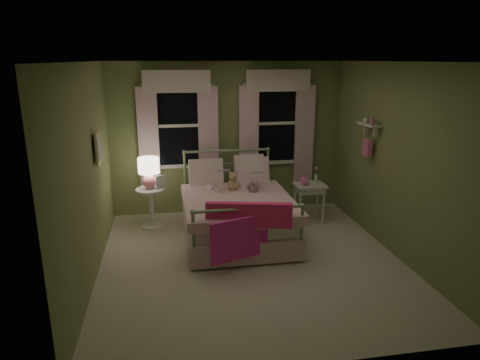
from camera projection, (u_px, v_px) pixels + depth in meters
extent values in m
plane|color=white|center=(251.00, 261.00, 5.78)|extent=(4.20, 4.20, 0.00)
plane|color=white|center=(253.00, 62.00, 5.07)|extent=(4.20, 4.20, 0.00)
plane|color=#7A8D54|center=(228.00, 139.00, 7.41)|extent=(4.00, 0.00, 4.00)
plane|color=#7A8D54|center=(304.00, 231.00, 3.44)|extent=(4.00, 0.00, 4.00)
plane|color=#7A8D54|center=(88.00, 175.00, 5.09)|extent=(0.00, 4.20, 4.20)
plane|color=#7A8D54|center=(398.00, 161.00, 5.76)|extent=(0.00, 4.20, 4.20)
cube|color=white|center=(236.00, 211.00, 6.44)|extent=(1.44, 1.94, 0.26)
cube|color=white|center=(236.00, 226.00, 6.50)|extent=(1.54, 2.02, 0.30)
cube|color=white|center=(238.00, 203.00, 6.24)|extent=(1.58, 1.75, 0.14)
cylinder|color=#9EB793|center=(191.00, 222.00, 6.35)|extent=(0.04, 1.90, 0.04)
cylinder|color=#9EB793|center=(280.00, 216.00, 6.58)|extent=(0.04, 1.90, 0.04)
cylinder|color=#9EB793|center=(185.00, 186.00, 7.19)|extent=(0.04, 0.04, 1.15)
cylinder|color=#9EB793|center=(267.00, 182.00, 7.43)|extent=(0.04, 0.04, 1.15)
sphere|color=#9EB793|center=(184.00, 152.00, 7.04)|extent=(0.07, 0.07, 0.07)
sphere|color=#9EB793|center=(268.00, 149.00, 7.27)|extent=(0.07, 0.07, 0.07)
cylinder|color=#9EB793|center=(227.00, 151.00, 7.16)|extent=(1.42, 0.04, 0.04)
cylinder|color=#9EB793|center=(227.00, 163.00, 7.22)|extent=(1.38, 0.03, 0.03)
cylinder|color=#9EB793|center=(194.00, 242.00, 5.40)|extent=(0.04, 0.04, 0.80)
cylinder|color=#9EB793|center=(301.00, 234.00, 5.64)|extent=(0.04, 0.04, 0.80)
sphere|color=#9EB793|center=(193.00, 212.00, 5.29)|extent=(0.07, 0.07, 0.07)
sphere|color=#9EB793|center=(303.00, 206.00, 5.53)|extent=(0.07, 0.07, 0.07)
cylinder|color=#9EB793|center=(249.00, 209.00, 5.41)|extent=(1.42, 0.04, 0.04)
cube|color=white|center=(206.00, 176.00, 6.93)|extent=(0.55, 0.32, 0.57)
cube|color=white|center=(252.00, 174.00, 7.06)|extent=(0.55, 0.32, 0.57)
cube|color=white|center=(249.00, 169.00, 7.03)|extent=(0.48, 0.30, 0.51)
cube|color=#F83079|center=(249.00, 215.00, 5.43)|extent=(1.10, 0.33, 0.32)
cube|color=#F32FA8|center=(250.00, 237.00, 5.44)|extent=(1.05, 0.41, 0.55)
imported|color=#F7D1DD|center=(214.00, 173.00, 6.68)|extent=(0.28, 0.23, 0.67)
imported|color=#F7D1DD|center=(249.00, 170.00, 6.77)|extent=(0.36, 0.28, 0.73)
imported|color=beige|center=(216.00, 174.00, 6.43)|extent=(0.20, 0.13, 0.26)
imported|color=beige|center=(252.00, 175.00, 6.54)|extent=(0.20, 0.12, 0.26)
sphere|color=tan|center=(233.00, 185.00, 6.63)|extent=(0.19, 0.19, 0.19)
sphere|color=tan|center=(233.00, 176.00, 6.57)|extent=(0.13, 0.13, 0.13)
sphere|color=tan|center=(230.00, 173.00, 6.55)|extent=(0.05, 0.05, 0.05)
sphere|color=tan|center=(236.00, 173.00, 6.57)|extent=(0.05, 0.05, 0.05)
sphere|color=tan|center=(228.00, 184.00, 6.58)|extent=(0.07, 0.07, 0.07)
sphere|color=tan|center=(239.00, 184.00, 6.61)|extent=(0.07, 0.07, 0.07)
sphere|color=#8C6B51|center=(234.00, 178.00, 6.52)|extent=(0.05, 0.05, 0.05)
cylinder|color=white|center=(150.00, 190.00, 6.78)|extent=(0.46, 0.46, 0.04)
cylinder|color=white|center=(151.00, 208.00, 6.86)|extent=(0.08, 0.08, 0.60)
cylinder|color=white|center=(152.00, 226.00, 6.95)|extent=(0.34, 0.34, 0.03)
sphere|color=pink|center=(150.00, 181.00, 6.74)|extent=(0.22, 0.22, 0.22)
cylinder|color=pink|center=(149.00, 174.00, 6.71)|extent=(0.03, 0.03, 0.13)
cylinder|color=#FFEAC6|center=(149.00, 165.00, 6.67)|extent=(0.33, 0.33, 0.24)
imported|color=beige|center=(156.00, 189.00, 6.71)|extent=(0.23, 0.27, 0.02)
cube|color=white|center=(310.00, 185.00, 7.02)|extent=(0.50, 0.40, 0.04)
cube|color=white|center=(310.00, 189.00, 7.04)|extent=(0.44, 0.34, 0.08)
cylinder|color=white|center=(300.00, 207.00, 6.93)|extent=(0.04, 0.04, 0.60)
cylinder|color=white|center=(324.00, 206.00, 7.00)|extent=(0.04, 0.04, 0.60)
cylinder|color=white|center=(295.00, 202.00, 7.22)|extent=(0.04, 0.04, 0.60)
cylinder|color=white|center=(317.00, 200.00, 7.28)|extent=(0.04, 0.04, 0.60)
sphere|color=pink|center=(304.00, 181.00, 6.98)|extent=(0.14, 0.14, 0.14)
cube|color=pink|center=(306.00, 184.00, 6.90)|extent=(0.11, 0.06, 0.04)
cylinder|color=white|center=(316.00, 179.00, 7.06)|extent=(0.05, 0.05, 0.14)
cylinder|color=#4C7F3F|center=(316.00, 172.00, 7.03)|extent=(0.01, 0.01, 0.12)
sphere|color=pink|center=(316.00, 168.00, 7.02)|extent=(0.06, 0.06, 0.06)
cube|color=black|center=(178.00, 126.00, 7.19)|extent=(0.76, 0.02, 1.35)
cube|color=white|center=(177.00, 83.00, 6.98)|extent=(0.84, 0.05, 0.06)
cube|color=white|center=(180.00, 166.00, 7.36)|extent=(0.84, 0.05, 0.06)
cube|color=white|center=(154.00, 126.00, 7.11)|extent=(0.06, 0.05, 1.40)
cube|color=white|center=(202.00, 125.00, 7.24)|extent=(0.06, 0.05, 1.40)
cube|color=white|center=(178.00, 126.00, 7.17)|extent=(0.76, 0.04, 0.05)
cube|color=silver|center=(148.00, 139.00, 7.10)|extent=(0.34, 0.06, 1.70)
cube|color=white|center=(208.00, 137.00, 7.27)|extent=(0.34, 0.06, 1.70)
cube|color=white|center=(177.00, 81.00, 6.91)|extent=(1.10, 0.08, 0.36)
cylinder|color=white|center=(177.00, 85.00, 6.97)|extent=(1.20, 0.03, 0.03)
cube|color=black|center=(276.00, 123.00, 7.47)|extent=(0.76, 0.02, 1.35)
cube|color=white|center=(277.00, 82.00, 7.26)|extent=(0.84, 0.05, 0.06)
cube|color=white|center=(275.00, 162.00, 7.65)|extent=(0.84, 0.05, 0.06)
cube|color=white|center=(254.00, 124.00, 7.39)|extent=(0.06, 0.05, 1.40)
cube|color=white|center=(298.00, 123.00, 7.52)|extent=(0.06, 0.05, 1.40)
cube|color=white|center=(276.00, 123.00, 7.45)|extent=(0.76, 0.04, 0.05)
cube|color=white|center=(249.00, 136.00, 7.38)|extent=(0.34, 0.06, 1.70)
cube|color=silver|center=(304.00, 134.00, 7.55)|extent=(0.34, 0.06, 1.70)
cube|color=white|center=(278.00, 81.00, 7.19)|extent=(1.10, 0.08, 0.36)
cylinder|color=white|center=(278.00, 84.00, 7.25)|extent=(1.20, 0.03, 0.03)
cube|color=white|center=(369.00, 125.00, 6.29)|extent=(0.15, 0.50, 0.03)
cube|color=white|center=(375.00, 131.00, 6.18)|extent=(0.06, 0.03, 0.14)
cube|color=white|center=(366.00, 128.00, 6.46)|extent=(0.06, 0.03, 0.14)
cylinder|color=pink|center=(372.00, 121.00, 6.18)|extent=(0.06, 0.06, 0.10)
sphere|color=white|center=(366.00, 120.00, 6.37)|extent=(0.08, 0.08, 0.08)
cube|color=pink|center=(367.00, 148.00, 6.39)|extent=(0.08, 0.18, 0.26)
cube|color=beige|center=(98.00, 148.00, 5.61)|extent=(0.03, 0.32, 0.42)
cube|color=silver|center=(99.00, 148.00, 5.62)|extent=(0.01, 0.25, 0.34)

